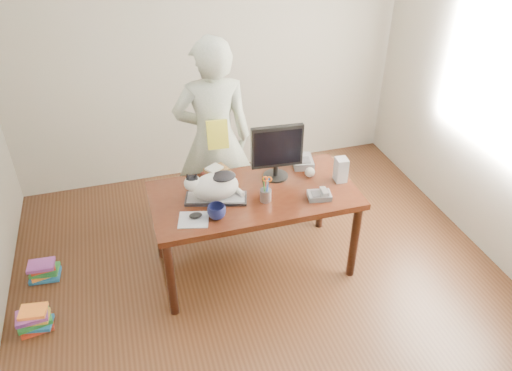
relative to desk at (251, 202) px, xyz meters
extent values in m
plane|color=black|center=(0.00, -0.68, -0.60)|extent=(4.50, 4.50, 0.00)
plane|color=beige|center=(0.00, 1.57, 0.75)|extent=(4.00, 0.00, 4.00)
cube|color=black|center=(0.00, -0.08, 0.12)|extent=(1.60, 0.80, 0.05)
cylinder|color=black|center=(-0.74, -0.42, -0.25)|extent=(0.07, 0.07, 0.70)
cylinder|color=black|center=(0.74, -0.42, -0.25)|extent=(0.07, 0.07, 0.70)
cylinder|color=black|center=(-0.74, 0.26, -0.25)|extent=(0.07, 0.07, 0.70)
cylinder|color=black|center=(0.74, 0.26, -0.25)|extent=(0.07, 0.07, 0.70)
cube|color=black|center=(0.00, 0.28, -0.20)|extent=(1.45, 0.03, 0.50)
cube|color=black|center=(-0.31, -0.09, 0.16)|extent=(0.50, 0.30, 0.02)
cube|color=#9C9CA0|center=(-0.31, -0.09, 0.17)|extent=(0.46, 0.26, 0.01)
ellipsoid|color=silver|center=(-0.31, -0.09, 0.27)|extent=(0.40, 0.31, 0.22)
ellipsoid|color=silver|center=(-0.47, -0.06, 0.31)|extent=(0.16, 0.15, 0.12)
ellipsoid|color=black|center=(-0.47, -0.06, 0.35)|extent=(0.11, 0.10, 0.05)
cone|color=black|center=(-0.50, -0.06, 0.38)|extent=(0.07, 0.06, 0.07)
cone|color=black|center=(-0.45, -0.08, 0.38)|extent=(0.07, 0.07, 0.07)
ellipsoid|color=black|center=(-0.25, -0.10, 0.36)|extent=(0.22, 0.19, 0.05)
cylinder|color=silver|center=(-0.13, -0.08, 0.20)|extent=(0.07, 0.15, 0.05)
cylinder|color=black|center=(0.23, 0.09, 0.16)|extent=(0.22, 0.22, 0.02)
cylinder|color=black|center=(0.23, 0.09, 0.21)|extent=(0.04, 0.04, 0.09)
cube|color=black|center=(0.23, 0.07, 0.44)|extent=(0.42, 0.08, 0.35)
cube|color=black|center=(0.23, 0.05, 0.44)|extent=(0.38, 0.03, 0.29)
cylinder|color=gray|center=(0.05, -0.20, 0.20)|extent=(0.11, 0.11, 0.10)
cylinder|color=black|center=(0.04, -0.19, 0.28)|extent=(0.04, 0.03, 0.14)
cylinder|color=#0D3CB6|center=(0.06, -0.22, 0.28)|extent=(0.03, 0.03, 0.14)
cylinder|color=#B31D19|center=(0.06, -0.19, 0.28)|extent=(0.02, 0.04, 0.14)
cylinder|color=#1A861C|center=(0.04, -0.21, 0.28)|extent=(0.01, 0.03, 0.14)
cylinder|color=silver|center=(0.06, -0.21, 0.29)|extent=(0.01, 0.03, 0.11)
cylinder|color=silver|center=(0.07, -0.21, 0.29)|extent=(0.02, 0.02, 0.11)
torus|color=orange|center=(0.05, -0.20, 0.35)|extent=(0.05, 0.03, 0.05)
torus|color=orange|center=(0.08, -0.22, 0.35)|extent=(0.05, 0.03, 0.05)
cube|color=#A0A3AB|center=(-0.52, -0.29, 0.15)|extent=(0.26, 0.24, 0.00)
ellipsoid|color=black|center=(-0.50, -0.27, 0.17)|extent=(0.11, 0.08, 0.04)
imported|color=black|center=(-0.35, -0.31, 0.20)|extent=(0.18, 0.18, 0.11)
cube|color=#5A5A5E|center=(0.46, -0.29, 0.17)|extent=(0.19, 0.16, 0.04)
cube|color=#3C3D3F|center=(0.43, -0.29, 0.19)|extent=(0.08, 0.10, 0.01)
cube|color=silver|center=(0.50, -0.29, 0.20)|extent=(0.07, 0.15, 0.05)
cube|color=#AAAAAD|center=(0.71, -0.11, 0.25)|extent=(0.10, 0.11, 0.20)
sphere|color=silver|center=(0.50, 0.02, 0.19)|extent=(0.08, 0.08, 0.08)
cube|color=#551D16|center=(-0.23, 0.26, 0.16)|extent=(0.24, 0.22, 0.03)
cube|color=brown|center=(-0.22, 0.26, 0.19)|extent=(0.21, 0.18, 0.03)
cube|color=silver|center=(-0.24, 0.26, 0.21)|extent=(0.16, 0.15, 0.02)
cube|color=#5A5A5E|center=(0.51, 0.21, 0.18)|extent=(0.20, 0.25, 0.06)
cube|color=#3C3D3F|center=(0.50, 0.18, 0.21)|extent=(0.13, 0.13, 0.01)
imported|color=silver|center=(-0.17, 0.56, 0.31)|extent=(0.69, 0.49, 1.82)
cube|color=gold|center=(-0.17, 0.39, 0.45)|extent=(0.18, 0.12, 0.24)
cube|color=#AC2C18|center=(-1.75, -0.28, -0.59)|extent=(0.25, 0.19, 0.03)
cube|color=#195A97|center=(-1.74, -0.28, -0.56)|extent=(0.23, 0.18, 0.03)
cube|color=#257D34|center=(-1.76, -0.27, -0.53)|extent=(0.27, 0.22, 0.03)
cube|color=gold|center=(-1.75, -0.28, -0.49)|extent=(0.21, 0.16, 0.03)
cube|color=#793586|center=(-1.76, -0.29, -0.46)|extent=(0.23, 0.17, 0.03)
cube|color=orange|center=(-1.74, -0.27, -0.43)|extent=(0.21, 0.17, 0.03)
cube|color=#195A97|center=(-1.72, 0.27, -0.59)|extent=(0.25, 0.19, 0.03)
cube|color=orange|center=(-1.73, 0.28, -0.55)|extent=(0.22, 0.19, 0.03)
cube|color=#257D34|center=(-1.71, 0.27, -0.52)|extent=(0.24, 0.19, 0.03)
cube|color=#AC2C18|center=(-1.72, 0.28, -0.49)|extent=(0.21, 0.16, 0.03)
cube|color=#793586|center=(-1.73, 0.27, -0.46)|extent=(0.22, 0.17, 0.03)
camera|label=1|loc=(-0.90, -3.14, 2.36)|focal=35.00mm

